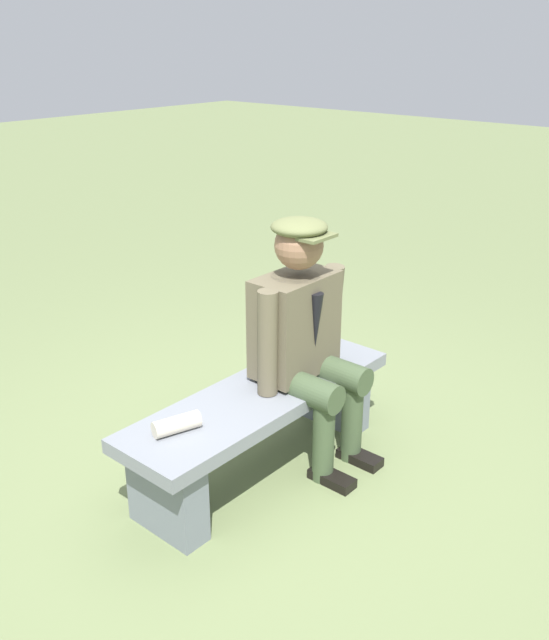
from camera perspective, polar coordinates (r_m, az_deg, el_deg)
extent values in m
plane|color=#6A784B|center=(3.71, -1.08, -12.00)|extent=(30.00, 30.00, 0.00)
cube|color=slate|center=(3.49, -1.13, -6.35)|extent=(1.57, 0.46, 0.07)
cube|color=slate|center=(4.03, 4.91, -5.89)|extent=(0.14, 0.39, 0.38)
cube|color=slate|center=(3.24, -8.76, -13.82)|extent=(0.14, 0.39, 0.38)
cube|color=brown|center=(3.53, 1.67, -0.34)|extent=(0.45, 0.26, 0.52)
cylinder|color=#1E2338|center=(3.45, 1.71, 3.16)|extent=(0.24, 0.24, 0.06)
cone|color=black|center=(3.43, 3.41, -0.05)|extent=(0.07, 0.07, 0.28)
sphere|color=#8C664C|center=(3.38, 2.01, 6.12)|extent=(0.24, 0.24, 0.24)
ellipsoid|color=#5E643D|center=(3.36, 2.03, 7.60)|extent=(0.28, 0.28, 0.08)
cube|color=#5E643D|center=(3.30, 3.49, 6.77)|extent=(0.19, 0.11, 0.02)
cylinder|color=#3F5034|center=(3.65, 4.62, -4.10)|extent=(0.15, 0.44, 0.15)
cylinder|color=#3F5034|center=(3.69, 6.34, -8.03)|extent=(0.11, 0.11, 0.47)
cube|color=black|center=(3.77, 6.96, -11.08)|extent=(0.10, 0.24, 0.05)
cylinder|color=brown|center=(3.70, 4.63, 0.53)|extent=(0.11, 0.14, 0.54)
cylinder|color=#3F5034|center=(3.47, 2.20, -5.48)|extent=(0.15, 0.44, 0.15)
cylinder|color=#3F5034|center=(3.51, 4.01, -9.59)|extent=(0.11, 0.11, 0.47)
cube|color=black|center=(3.60, 4.70, -12.76)|extent=(0.10, 0.24, 0.05)
cylinder|color=brown|center=(3.33, -0.56, -1.91)|extent=(0.11, 0.11, 0.53)
cylinder|color=beige|center=(3.15, -7.99, -8.42)|extent=(0.23, 0.14, 0.08)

